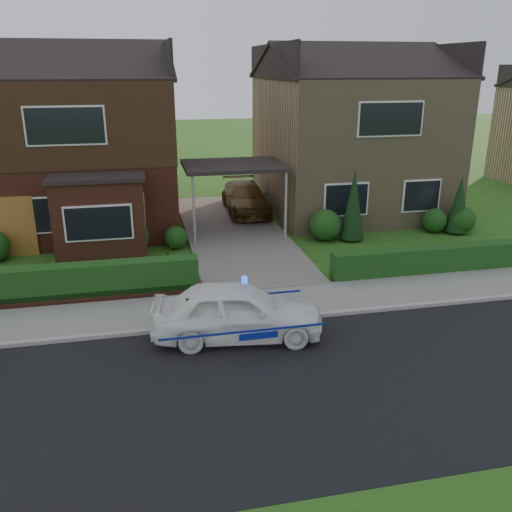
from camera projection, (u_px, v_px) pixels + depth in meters
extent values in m
plane|color=#1C5316|center=(326.00, 384.00, 11.30)|extent=(120.00, 120.00, 0.00)
cube|color=black|center=(326.00, 384.00, 11.30)|extent=(60.00, 6.00, 0.02)
cube|color=#9E9993|center=(287.00, 318.00, 14.09)|extent=(60.00, 0.16, 0.12)
cube|color=slate|center=(277.00, 302.00, 15.07)|extent=(60.00, 2.00, 0.10)
cube|color=#666059|center=(234.00, 232.00, 21.43)|extent=(3.80, 12.00, 0.12)
cube|color=brown|center=(81.00, 153.00, 22.10)|extent=(7.20, 8.00, 5.80)
cube|color=white|center=(27.00, 216.00, 18.58)|extent=(1.80, 0.08, 1.30)
cube|color=white|center=(122.00, 211.00, 19.20)|extent=(1.60, 0.08, 1.30)
cube|color=white|center=(65.00, 126.00, 17.89)|extent=(2.60, 0.08, 1.30)
cube|color=black|center=(77.00, 117.00, 21.62)|extent=(7.26, 8.06, 2.90)
cube|color=brown|center=(100.00, 219.00, 18.45)|extent=(3.00, 1.40, 2.70)
cube|color=black|center=(96.00, 177.00, 17.98)|extent=(3.20, 1.60, 0.14)
cube|color=#96805C|center=(349.00, 145.00, 24.40)|extent=(7.20, 8.00, 5.80)
cube|color=white|center=(346.00, 200.00, 20.88)|extent=(1.80, 0.08, 1.30)
cube|color=white|center=(421.00, 196.00, 21.51)|extent=(1.60, 0.08, 1.30)
cube|color=white|center=(391.00, 119.00, 20.20)|extent=(2.60, 0.08, 1.30)
cube|color=black|center=(234.00, 165.00, 20.55)|extent=(3.80, 3.00, 0.14)
cylinder|color=gray|center=(194.00, 211.00, 19.37)|extent=(0.10, 0.10, 2.70)
cylinder|color=gray|center=(286.00, 207.00, 20.04)|extent=(0.10, 0.10, 2.70)
cube|color=brown|center=(2.00, 228.00, 18.50)|extent=(2.20, 0.10, 2.10)
cube|color=brown|center=(64.00, 299.00, 14.98)|extent=(7.70, 0.25, 0.36)
cube|color=#173410|center=(65.00, 303.00, 15.18)|extent=(7.50, 0.55, 0.90)
cube|color=#173410|center=(443.00, 272.00, 17.39)|extent=(7.50, 0.55, 0.80)
sphere|color=#173410|center=(130.00, 236.00, 18.87)|extent=(1.32, 1.32, 1.32)
sphere|color=#173410|center=(176.00, 237.00, 19.54)|extent=(0.84, 0.84, 0.84)
sphere|color=#173410|center=(325.00, 225.00, 20.41)|extent=(1.20, 1.20, 1.20)
sphere|color=#173410|center=(435.00, 221.00, 21.45)|extent=(0.96, 0.96, 0.96)
sphere|color=#173410|center=(462.00, 220.00, 21.35)|extent=(1.08, 1.08, 1.08)
cone|color=black|center=(353.00, 207.00, 20.19)|extent=(0.90, 0.90, 2.60)
cone|color=black|center=(459.00, 206.00, 21.13)|extent=(0.90, 0.90, 2.20)
imported|color=white|center=(237.00, 311.00, 13.00)|extent=(2.16, 4.27, 1.39)
sphere|color=#193FF2|center=(245.00, 281.00, 12.78)|extent=(0.17, 0.17, 0.17)
cube|color=navy|center=(244.00, 329.00, 12.25)|extent=(3.76, 0.02, 0.05)
cube|color=navy|center=(232.00, 300.00, 13.78)|extent=(3.76, 0.01, 0.05)
ellipsoid|color=black|center=(190.00, 307.00, 12.59)|extent=(0.22, 0.17, 0.21)
sphere|color=white|center=(191.00, 308.00, 12.54)|extent=(0.11, 0.11, 0.11)
sphere|color=black|center=(190.00, 302.00, 12.53)|extent=(0.13, 0.13, 0.13)
cone|color=black|center=(188.00, 299.00, 12.50)|extent=(0.04, 0.04, 0.05)
cone|color=black|center=(192.00, 299.00, 12.52)|extent=(0.04, 0.04, 0.05)
imported|color=brown|center=(245.00, 198.00, 23.98)|extent=(1.93, 4.44, 1.27)
imported|color=gray|center=(132.00, 248.00, 18.70)|extent=(0.40, 0.33, 0.67)
imported|color=gray|center=(168.00, 257.00, 17.77)|extent=(0.48, 0.47, 0.68)
imported|color=gray|center=(81.00, 250.00, 18.36)|extent=(0.53, 0.53, 0.75)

